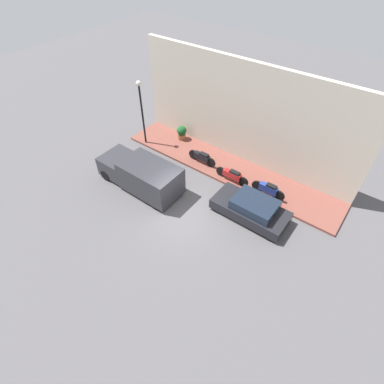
{
  "coord_description": "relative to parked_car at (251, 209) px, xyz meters",
  "views": [
    {
      "loc": [
        -8.25,
        -7.03,
        11.98
      ],
      "look_at": [
        1.17,
        0.1,
        0.6
      ],
      "focal_mm": 28.0,
      "sensor_mm": 36.0,
      "label": 1
    }
  ],
  "objects": [
    {
      "name": "motorcycle_blue",
      "position": [
        1.85,
        -0.04,
        0.01
      ],
      "size": [
        0.3,
        1.97,
        0.84
      ],
      "color": "navy",
      "rests_on": "sidewalk"
    },
    {
      "name": "delivery_van",
      "position": [
        -1.72,
        6.24,
        0.34
      ],
      "size": [
        2.02,
        5.15,
        1.83
      ],
      "color": "#2D2D33",
      "rests_on": "ground_plane"
    },
    {
      "name": "building_facade",
      "position": [
        4.1,
        3.11,
        2.52
      ],
      "size": [
        0.3,
        14.32,
        6.23
      ],
      "color": "beige",
      "rests_on": "ground_plane"
    },
    {
      "name": "potted_plant",
      "position": [
        3.36,
        7.3,
        0.07
      ],
      "size": [
        0.66,
        0.66,
        0.99
      ],
      "color": "brown",
      "rests_on": "sidewalk"
    },
    {
      "name": "streetlamp",
      "position": [
        1.56,
        9.04,
        2.32
      ],
      "size": [
        0.31,
        0.31,
        4.33
      ],
      "color": "black",
      "rests_on": "sidewalk"
    },
    {
      "name": "motorcycle_black",
      "position": [
        2.04,
        4.61,
        -0.02
      ],
      "size": [
        0.3,
        1.99,
        0.77
      ],
      "color": "black",
      "rests_on": "sidewalk"
    },
    {
      "name": "motorcycle_red",
      "position": [
        1.7,
        2.2,
        -0.02
      ],
      "size": [
        0.3,
        2.14,
        0.77
      ],
      "color": "#B21E1E",
      "rests_on": "sidewalk"
    },
    {
      "name": "ground_plane",
      "position": [
        -2.05,
        3.11,
        -0.6
      ],
      "size": [
        60.0,
        60.0,
        0.0
      ],
      "primitive_type": "plane",
      "color": "#514F51"
    },
    {
      "name": "parked_car",
      "position": [
        0.0,
        0.0,
        0.0
      ],
      "size": [
        1.8,
        3.97,
        1.25
      ],
      "color": "black",
      "rests_on": "ground_plane"
    },
    {
      "name": "sidewalk",
      "position": [
        2.63,
        3.11,
        -0.52
      ],
      "size": [
        2.64,
        14.32,
        0.15
      ],
      "color": "brown",
      "rests_on": "ground_plane"
    }
  ]
}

